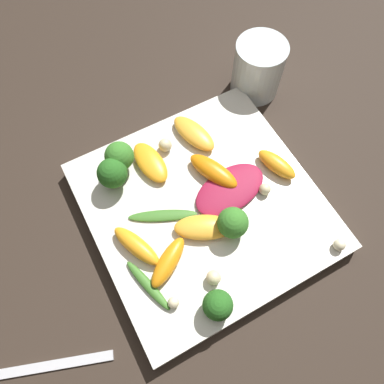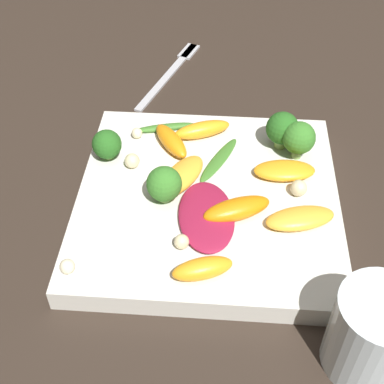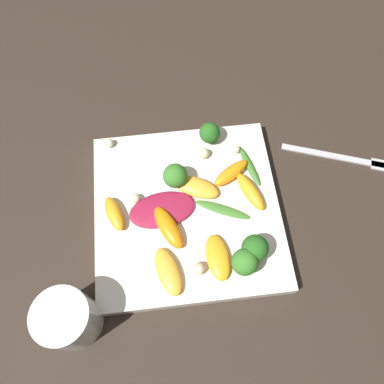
{
  "view_description": "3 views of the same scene",
  "coord_description": "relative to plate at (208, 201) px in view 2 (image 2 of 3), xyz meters",
  "views": [
    {
      "loc": [
        0.11,
        0.16,
        0.48
      ],
      "look_at": [
        0.01,
        -0.02,
        0.04
      ],
      "focal_mm": 35.0,
      "sensor_mm": 36.0,
      "label": 1
    },
    {
      "loc": [
        -0.42,
        -0.01,
        0.44
      ],
      "look_at": [
        -0.02,
        0.02,
        0.05
      ],
      "focal_mm": 50.0,
      "sensor_mm": 36.0,
      "label": 2
    },
    {
      "loc": [
        -0.02,
        -0.22,
        0.57
      ],
      "look_at": [
        0.01,
        0.02,
        0.05
      ],
      "focal_mm": 35.0,
      "sensor_mm": 36.0,
      "label": 3
    }
  ],
  "objects": [
    {
      "name": "ground_plane",
      "position": [
        0.0,
        0.0,
        -0.01
      ],
      "size": [
        2.4,
        2.4,
        0.0
      ],
      "primitive_type": "plane",
      "color": "#2D231C"
    },
    {
      "name": "plate",
      "position": [
        0.0,
        0.0,
        0.0
      ],
      "size": [
        0.29,
        0.29,
        0.03
      ],
      "color": "silver",
      "rests_on": "ground_plane"
    },
    {
      "name": "drinking_glass",
      "position": [
        -0.18,
        -0.15,
        0.03
      ],
      "size": [
        0.08,
        0.08,
        0.09
      ],
      "color": "silver",
      "rests_on": "ground_plane"
    },
    {
      "name": "fork",
      "position": [
        0.3,
        0.07,
        -0.01
      ],
      "size": [
        0.19,
        0.08,
        0.01
      ],
      "color": "#B2B2B7",
      "rests_on": "ground_plane"
    },
    {
      "name": "radicchio_leaf_0",
      "position": [
        -0.04,
        0.0,
        0.02
      ],
      "size": [
        0.11,
        0.07,
        0.01
      ],
      "color": "maroon",
      "rests_on": "plate"
    },
    {
      "name": "orange_segment_0",
      "position": [
        0.02,
        0.03,
        0.02
      ],
      "size": [
        0.08,
        0.06,
        0.02
      ],
      "color": "#FCAD33",
      "rests_on": "plate"
    },
    {
      "name": "orange_segment_1",
      "position": [
        -0.03,
        -0.03,
        0.02
      ],
      "size": [
        0.06,
        0.08,
        0.02
      ],
      "color": "orange",
      "rests_on": "plate"
    },
    {
      "name": "orange_segment_2",
      "position": [
        0.04,
        -0.09,
        0.02
      ],
      "size": [
        0.04,
        0.07,
        0.02
      ],
      "color": "orange",
      "rests_on": "plate"
    },
    {
      "name": "orange_segment_3",
      "position": [
        -0.04,
        -0.1,
        0.02
      ],
      "size": [
        0.05,
        0.08,
        0.02
      ],
      "color": "#FCAD33",
      "rests_on": "plate"
    },
    {
      "name": "orange_segment_4",
      "position": [
        -0.11,
        0.0,
        0.02
      ],
      "size": [
        0.04,
        0.06,
        0.02
      ],
      "color": "orange",
      "rests_on": "plate"
    },
    {
      "name": "orange_segment_5",
      "position": [
        0.1,
        0.01,
        0.02
      ],
      "size": [
        0.05,
        0.07,
        0.02
      ],
      "color": "orange",
      "rests_on": "plate"
    },
    {
      "name": "orange_segment_6",
      "position": [
        0.08,
        0.05,
        0.02
      ],
      "size": [
        0.07,
        0.06,
        0.02
      ],
      "color": "orange",
      "rests_on": "plate"
    },
    {
      "name": "broccoli_floret_0",
      "position": [
        -0.01,
        0.05,
        0.04
      ],
      "size": [
        0.04,
        0.04,
        0.04
      ],
      "color": "#84AD5B",
      "rests_on": "plate"
    },
    {
      "name": "broccoli_floret_1",
      "position": [
        0.05,
        0.12,
        0.03
      ],
      "size": [
        0.03,
        0.03,
        0.04
      ],
      "color": "#7A9E51",
      "rests_on": "plate"
    },
    {
      "name": "broccoli_floret_2",
      "position": [
        0.07,
        -0.1,
        0.04
      ],
      "size": [
        0.04,
        0.04,
        0.05
      ],
      "color": "#7A9E51",
      "rests_on": "plate"
    },
    {
      "name": "broccoli_floret_3",
      "position": [
        0.09,
        -0.08,
        0.04
      ],
      "size": [
        0.04,
        0.04,
        0.05
      ],
      "color": "#84AD5B",
      "rests_on": "plate"
    },
    {
      "name": "arugula_sprig_0",
      "position": [
        0.06,
        -0.01,
        0.02
      ],
      "size": [
        0.09,
        0.05,
        0.01
      ],
      "color": "#3D7528",
      "rests_on": "plate"
    },
    {
      "name": "arugula_sprig_1",
      "position": [
        0.11,
        0.06,
        0.02
      ],
      "size": [
        0.03,
        0.08,
        0.01
      ],
      "color": "#3D7528",
      "rests_on": "plate"
    },
    {
      "name": "macadamia_nut_0",
      "position": [
        -0.08,
        0.02,
        0.02
      ],
      "size": [
        0.02,
        0.02,
        0.02
      ],
      "color": "beige",
      "rests_on": "plate"
    },
    {
      "name": "macadamia_nut_1",
      "position": [
        0.04,
        0.09,
        0.02
      ],
      "size": [
        0.02,
        0.02,
        0.02
      ],
      "color": "beige",
      "rests_on": "plate"
    },
    {
      "name": "macadamia_nut_2",
      "position": [
        0.01,
        -0.1,
        0.02
      ],
      "size": [
        0.02,
        0.02,
        0.02
      ],
      "color": "beige",
      "rests_on": "plate"
    },
    {
      "name": "macadamia_nut_3",
      "position": [
        0.09,
        0.09,
        0.02
      ],
      "size": [
        0.01,
        0.01,
        0.01
      ],
      "color": "beige",
      "rests_on": "plate"
    },
    {
      "name": "macadamia_nut_4",
      "position": [
        -0.12,
        0.13,
        0.02
      ],
      "size": [
        0.02,
        0.02,
        0.02
      ],
      "color": "beige",
      "rests_on": "plate"
    }
  ]
}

